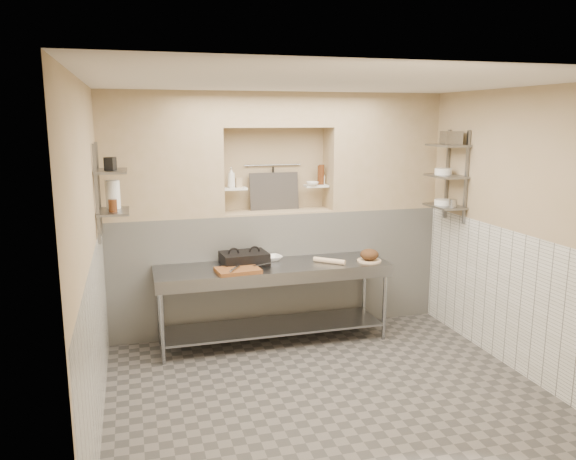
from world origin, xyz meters
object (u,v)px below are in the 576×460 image
object	(u,v)px
prep_table	(273,288)
bread_loaf	(369,254)
rolling_pin	(329,261)
jug_left	(113,194)
cutting_board	(238,270)
bowl_alcove	(312,184)
bottle_soap	(231,177)
panini_press	(244,259)
mixing_bowl	(272,258)

from	to	relation	value
prep_table	bread_loaf	bearing A→B (deg)	-6.11
rolling_pin	jug_left	size ratio (longest dim) A/B	1.32
cutting_board	bowl_alcove	xyz separation A→B (m)	(1.05, 0.68, 0.82)
rolling_pin	bottle_soap	world-z (taller)	bottle_soap
cutting_board	bowl_alcove	size ratio (longest dim) A/B	3.08
panini_press	jug_left	size ratio (longest dim) A/B	1.88
prep_table	jug_left	bearing A→B (deg)	179.77
bowl_alcove	jug_left	size ratio (longest dim) A/B	0.52
rolling_pin	bread_loaf	size ratio (longest dim) A/B	1.77
prep_table	bowl_alcove	distance (m)	1.36
prep_table	bread_loaf	size ratio (longest dim) A/B	12.32
bread_loaf	bowl_alcove	xyz separation A→B (m)	(-0.48, 0.63, 0.76)
panini_press	bottle_soap	size ratio (longest dim) A/B	2.24
jug_left	bread_loaf	bearing A→B (deg)	-2.59
mixing_bowl	prep_table	bearing A→B (deg)	-102.43
bottle_soap	jug_left	size ratio (longest dim) A/B	0.84
panini_press	bread_loaf	bearing A→B (deg)	-13.85
bottle_soap	cutting_board	bearing A→B (deg)	-96.03
mixing_bowl	bread_loaf	size ratio (longest dim) A/B	1.02
panini_press	bottle_soap	world-z (taller)	bottle_soap
bread_loaf	panini_press	bearing A→B (deg)	170.31
rolling_pin	panini_press	bearing A→B (deg)	167.85
bowl_alcove	jug_left	xyz separation A→B (m)	(-2.27, -0.51, 0.02)
bread_loaf	mixing_bowl	bearing A→B (deg)	161.86
mixing_bowl	jug_left	world-z (taller)	jug_left
prep_table	mixing_bowl	world-z (taller)	mixing_bowl
bowl_alcove	cutting_board	bearing A→B (deg)	-146.83
rolling_pin	bread_loaf	xyz separation A→B (m)	(0.47, -0.04, 0.05)
panini_press	bowl_alcove	bearing A→B (deg)	18.87
mixing_bowl	rolling_pin	xyz separation A→B (m)	(0.58, -0.31, 0.00)
panini_press	mixing_bowl	distance (m)	0.37
prep_table	mixing_bowl	bearing A→B (deg)	77.57
panini_press	bread_loaf	world-z (taller)	bread_loaf
cutting_board	mixing_bowl	distance (m)	0.62
cutting_board	jug_left	world-z (taller)	jug_left
bread_loaf	bowl_alcove	size ratio (longest dim) A/B	1.43
mixing_bowl	bottle_soap	distance (m)	1.05
rolling_pin	bread_loaf	distance (m)	0.47
panini_press	cutting_board	size ratio (longest dim) A/B	1.17
bread_loaf	bottle_soap	distance (m)	1.82
cutting_board	rolling_pin	bearing A→B (deg)	4.96
panini_press	bread_loaf	xyz separation A→B (m)	(1.40, -0.24, 0.01)
cutting_board	bottle_soap	xyz separation A→B (m)	(0.08, 0.75, 0.91)
rolling_pin	bowl_alcove	size ratio (longest dim) A/B	2.53
rolling_pin	jug_left	world-z (taller)	jug_left
panini_press	rolling_pin	world-z (taller)	panini_press
cutting_board	mixing_bowl	xyz separation A→B (m)	(0.48, 0.40, 0.01)
rolling_pin	prep_table	bearing A→B (deg)	172.84
prep_table	bottle_soap	distance (m)	1.37
panini_press	bread_loaf	distance (m)	1.43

